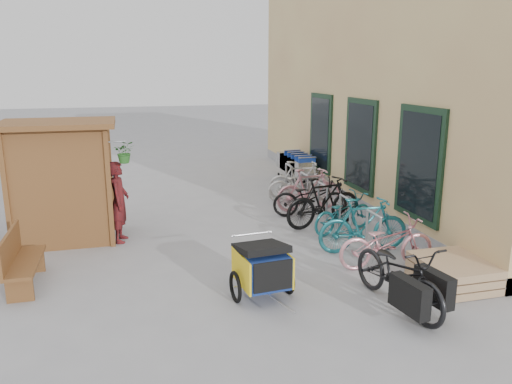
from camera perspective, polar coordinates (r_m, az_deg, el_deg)
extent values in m
plane|color=gray|center=(8.70, -0.66, -8.92)|extent=(80.00, 80.00, 0.00)
cube|color=#DAC37D|center=(14.91, 20.31, 13.54)|extent=(6.00, 13.00, 7.00)
cube|color=gray|center=(13.85, 9.18, 0.25)|extent=(0.18, 13.00, 0.30)
cube|color=black|center=(10.06, 18.15, 3.04)|extent=(0.06, 1.50, 2.20)
cube|color=black|center=(10.04, 18.00, 3.03)|extent=(0.02, 1.25, 1.95)
cube|color=black|center=(12.20, 11.82, 5.23)|extent=(0.06, 1.50, 2.20)
cube|color=black|center=(12.18, 11.69, 5.23)|extent=(0.02, 1.25, 1.95)
cube|color=black|center=(14.45, 7.39, 6.72)|extent=(0.06, 1.50, 2.20)
cube|color=black|center=(14.44, 7.28, 6.72)|extent=(0.02, 1.25, 1.95)
cube|color=brown|center=(10.11, -26.66, -0.32)|extent=(0.09, 0.09, 2.30)
cube|color=brown|center=(9.89, -16.43, 0.32)|extent=(0.09, 0.09, 2.30)
cube|color=brown|center=(11.35, -25.40, 1.24)|extent=(0.09, 0.09, 2.30)
cube|color=brown|center=(11.16, -16.30, 1.83)|extent=(0.09, 0.09, 2.30)
cube|color=brown|center=(10.72, -25.84, 0.52)|extent=(0.05, 1.30, 2.30)
cube|color=brown|center=(9.99, -21.58, 0.04)|extent=(1.80, 0.05, 2.30)
cube|color=brown|center=(11.19, -20.90, 1.51)|extent=(1.80, 0.05, 2.30)
cube|color=brown|center=(10.40, -21.80, 7.26)|extent=(2.15, 1.65, 0.10)
cube|color=brown|center=(10.67, -22.17, -0.56)|extent=(1.30, 1.15, 0.04)
cube|color=brown|center=(10.55, -22.47, 2.60)|extent=(1.30, 1.15, 0.04)
cylinder|color=#A5A8AD|center=(9.72, -15.73, 5.55)|extent=(0.36, 0.02, 0.02)
imported|color=#245B1F|center=(9.75, -14.77, 4.44)|extent=(0.38, 0.33, 0.42)
cylinder|color=#A5A8AD|center=(9.14, 13.92, -5.39)|extent=(0.05, 0.05, 0.84)
cylinder|color=#A5A8AD|center=(9.55, 12.49, -4.46)|extent=(0.05, 0.05, 0.84)
cylinder|color=#A5A8AD|center=(9.22, 13.33, -2.44)|extent=(0.05, 0.50, 0.05)
cylinder|color=#A5A8AD|center=(10.15, 10.70, -3.28)|extent=(0.05, 0.05, 0.84)
cylinder|color=#A5A8AD|center=(10.58, 9.54, -2.51)|extent=(0.05, 0.05, 0.84)
cylinder|color=#A5A8AD|center=(10.25, 10.21, -0.64)|extent=(0.05, 0.50, 0.05)
cylinder|color=#A5A8AD|center=(11.20, 8.08, -1.54)|extent=(0.05, 0.05, 0.84)
cylinder|color=#A5A8AD|center=(11.64, 7.13, -0.91)|extent=(0.05, 0.05, 0.84)
cylinder|color=#A5A8AD|center=(11.32, 7.67, 0.83)|extent=(0.05, 0.50, 0.05)
cylinder|color=#A5A8AD|center=(12.27, 5.92, -0.11)|extent=(0.05, 0.05, 0.84)
cylinder|color=#A5A8AD|center=(12.73, 5.13, 0.42)|extent=(0.05, 0.05, 0.84)
cylinder|color=#A5A8AD|center=(12.41, 5.56, 2.04)|extent=(0.05, 0.50, 0.05)
cylinder|color=#A5A8AD|center=(13.37, 4.11, 1.09)|extent=(0.05, 0.05, 0.84)
cylinder|color=#A5A8AD|center=(13.83, 3.45, 1.53)|extent=(0.05, 0.05, 0.84)
cylinder|color=#A5A8AD|center=(13.52, 3.80, 3.05)|extent=(0.05, 0.50, 0.05)
cube|color=tan|center=(8.73, 21.53, -9.38)|extent=(1.00, 1.20, 0.12)
cube|color=tan|center=(8.67, 21.61, -8.52)|extent=(1.00, 1.20, 0.12)
cube|color=tan|center=(8.62, 21.69, -7.66)|extent=(1.00, 1.20, 0.12)
cube|color=brown|center=(8.75, -24.89, -7.30)|extent=(0.43, 1.44, 0.06)
cube|color=brown|center=(8.70, -26.32, -5.70)|extent=(0.05, 1.44, 0.48)
cube|color=brown|center=(8.30, -25.40, -10.06)|extent=(0.38, 0.06, 0.38)
cube|color=brown|center=(9.35, -24.18, -7.27)|extent=(0.38, 0.06, 0.38)
cube|color=silver|center=(14.62, 5.28, 2.72)|extent=(0.51, 0.79, 0.48)
cube|color=#1C40B6|center=(14.20, 5.86, 3.70)|extent=(0.51, 0.04, 0.17)
cylinder|color=silver|center=(14.16, 5.91, 3.94)|extent=(0.54, 0.03, 0.03)
cylinder|color=black|center=(14.36, 4.92, 0.48)|extent=(0.04, 0.11, 0.11)
cube|color=silver|center=(14.92, 4.86, 2.95)|extent=(0.51, 0.79, 0.48)
cube|color=#1C40B6|center=(14.49, 5.41, 3.92)|extent=(0.51, 0.04, 0.17)
cylinder|color=silver|center=(14.46, 5.46, 4.15)|extent=(0.54, 0.03, 0.03)
cylinder|color=black|center=(14.66, 4.49, 0.76)|extent=(0.04, 0.11, 0.11)
cube|color=silver|center=(15.22, 4.45, 3.18)|extent=(0.51, 0.79, 0.48)
cube|color=#1C40B6|center=(14.79, 4.98, 4.13)|extent=(0.51, 0.04, 0.17)
cylinder|color=silver|center=(14.76, 5.02, 4.36)|extent=(0.54, 0.03, 0.03)
cylinder|color=black|center=(14.96, 4.08, 1.03)|extent=(0.04, 0.11, 0.11)
cube|color=silver|center=(15.52, 4.05, 3.39)|extent=(0.51, 0.79, 0.48)
cube|color=#1C40B6|center=(15.10, 4.56, 4.34)|extent=(0.51, 0.04, 0.17)
cylinder|color=silver|center=(15.06, 4.60, 4.56)|extent=(0.54, 0.03, 0.03)
cylinder|color=black|center=(15.26, 3.69, 1.30)|extent=(0.04, 0.11, 0.11)
cube|color=silver|center=(15.82, 3.68, 3.60)|extent=(0.51, 0.79, 0.48)
cube|color=#1C40B6|center=(15.40, 4.16, 4.53)|extent=(0.51, 0.04, 0.17)
cylinder|color=silver|center=(15.36, 4.20, 4.75)|extent=(0.54, 0.03, 0.03)
cylinder|color=black|center=(15.56, 3.31, 1.55)|extent=(0.04, 0.11, 0.11)
cube|color=navy|center=(7.58, 0.69, -8.59)|extent=(0.71, 0.89, 0.49)
cube|color=yellow|center=(7.47, -1.73, -8.93)|extent=(0.11, 0.83, 0.49)
cube|color=yellow|center=(7.69, 3.04, -8.25)|extent=(0.11, 0.83, 0.49)
cube|color=black|center=(7.19, 1.96, -9.61)|extent=(0.59, 0.09, 0.45)
cube|color=black|center=(7.51, 0.56, -6.39)|extent=(0.76, 0.86, 0.24)
torus|color=black|center=(7.55, -2.38, -10.79)|extent=(0.10, 0.48, 0.48)
torus|color=black|center=(7.83, 3.63, -9.87)|extent=(0.10, 0.48, 0.48)
cylinder|color=#B7B7BC|center=(7.08, 2.81, -12.53)|extent=(0.10, 0.71, 0.03)
cylinder|color=#B7B7BC|center=(7.84, -0.51, -4.80)|extent=(0.67, 0.10, 0.03)
imported|color=black|center=(7.55, 15.97, -8.95)|extent=(0.94, 2.02, 1.02)
cube|color=black|center=(7.04, 17.13, -11.30)|extent=(0.27, 0.67, 0.45)
cube|color=black|center=(7.42, 19.66, -10.18)|extent=(0.27, 0.67, 0.45)
cube|color=#E63F15|center=(7.21, 18.46, -10.36)|extent=(0.14, 0.19, 0.12)
imported|color=maroon|center=(10.24, -15.39, -1.10)|extent=(0.48, 0.65, 1.63)
imported|color=pink|center=(8.96, 14.68, -5.58)|extent=(1.76, 0.68, 0.91)
imported|color=#1D6C77|center=(9.58, 12.18, -3.71)|extent=(1.79, 0.61, 1.06)
imported|color=#1D6C77|center=(10.69, 9.95, -2.37)|extent=(1.69, 1.06, 0.84)
imported|color=black|center=(10.96, 7.75, -1.12)|extent=(1.93, 0.88, 1.12)
imported|color=black|center=(11.69, 6.21, -0.64)|extent=(1.83, 0.97, 0.91)
imported|color=pink|center=(12.22, 6.10, 0.30)|extent=(1.77, 0.66, 1.04)
imported|color=beige|center=(13.02, 5.01, 0.87)|extent=(1.74, 0.65, 0.91)
imported|color=beige|center=(13.21, 5.09, 1.35)|extent=(1.78, 0.75, 1.03)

